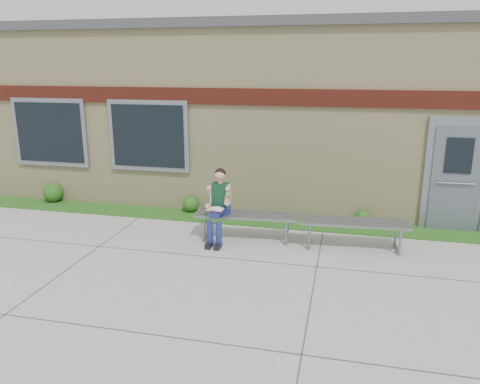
# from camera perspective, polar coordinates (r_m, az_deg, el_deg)

# --- Properties ---
(ground) EXTENTS (80.00, 80.00, 0.00)m
(ground) POSITION_cam_1_polar(r_m,az_deg,el_deg) (7.66, 1.49, -9.95)
(ground) COLOR #9E9E99
(ground) RESTS_ON ground
(grass_strip) EXTENTS (16.00, 0.80, 0.02)m
(grass_strip) POSITION_cam_1_polar(r_m,az_deg,el_deg) (10.03, 4.49, -3.65)
(grass_strip) COLOR #234913
(grass_strip) RESTS_ON ground
(school_building) EXTENTS (16.20, 6.22, 4.20)m
(school_building) POSITION_cam_1_polar(r_m,az_deg,el_deg) (12.89, 6.99, 10.08)
(school_building) COLOR beige
(school_building) RESTS_ON ground
(bench_left) EXTENTS (1.98, 0.69, 0.50)m
(bench_left) POSITION_cam_1_polar(r_m,az_deg,el_deg) (8.97, 0.80, -3.38)
(bench_left) COLOR slate
(bench_left) RESTS_ON ground
(bench_right) EXTENTS (2.00, 0.68, 0.51)m
(bench_right) POSITION_cam_1_polar(r_m,az_deg,el_deg) (8.79, 13.69, -4.20)
(bench_right) COLOR slate
(bench_right) RESTS_ON ground
(girl) EXTENTS (0.48, 0.79, 1.39)m
(girl) POSITION_cam_1_polar(r_m,az_deg,el_deg) (8.78, -2.62, -1.40)
(girl) COLOR navy
(girl) RESTS_ON ground
(shrub_west) EXTENTS (0.46, 0.46, 0.46)m
(shrub_west) POSITION_cam_1_polar(r_m,az_deg,el_deg) (12.23, -21.83, -0.05)
(shrub_west) COLOR #234913
(shrub_west) RESTS_ON grass_strip
(shrub_mid) EXTENTS (0.35, 0.35, 0.35)m
(shrub_mid) POSITION_cam_1_polar(r_m,az_deg,el_deg) (10.66, -6.03, -1.47)
(shrub_mid) COLOR #234913
(shrub_mid) RESTS_ON grass_strip
(shrub_east) EXTENTS (0.30, 0.30, 0.30)m
(shrub_east) POSITION_cam_1_polar(r_m,az_deg,el_deg) (10.13, 14.71, -2.99)
(shrub_east) COLOR #234913
(shrub_east) RESTS_ON grass_strip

